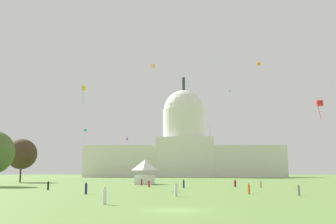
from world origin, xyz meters
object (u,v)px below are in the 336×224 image
person_maroon_edge_west (142,182)px  person_navy_near_tree_east (86,188)px  kite_green_high (230,91)px  kite_yellow_mid (84,88)px  kite_gold_mid (153,66)px  kite_white_low (228,148)px  kite_magenta_mid (211,128)px  tree_west_mid (22,154)px  person_white_back_right (105,196)px  capitol_building (184,149)px  kite_turquoise_mid (85,130)px  kite_violet_mid (127,140)px  person_red_front_left (149,184)px  person_black_mid_right (48,186)px  kite_red_low (319,103)px  person_maroon_lawn_far_left (235,184)px  person_grey_edge_east (299,190)px  person_white_lawn_far_right (176,190)px  person_orange_back_center (249,189)px  kite_cyan_mid (189,83)px  event_tent (145,172)px  person_tan_mid_left (261,184)px  person_navy_aisle_center (184,184)px  kite_orange_high (259,64)px

person_maroon_edge_west → person_navy_near_tree_east: bearing=-101.9°
kite_green_high → kite_yellow_mid: bearing=64.2°
kite_gold_mid → kite_white_low: bearing=-160.6°
kite_magenta_mid → tree_west_mid: bearing=86.7°
person_white_back_right → tree_west_mid: bearing=162.6°
capitol_building → kite_turquoise_mid: bearing=-122.9°
kite_violet_mid → person_red_front_left: bearing=114.3°
person_black_mid_right → kite_red_low: kite_red_low is taller
person_maroon_lawn_far_left → kite_gold_mid: (-19.15, 25.25, 32.97)m
person_maroon_edge_west → person_maroon_lawn_far_left: 22.24m
person_white_back_right → person_grey_edge_east: (23.43, 14.31, -0.07)m
capitol_building → person_white_lawn_far_right: 176.71m
person_orange_back_center → kite_gold_mid: 63.39m
kite_turquoise_mid → kite_cyan_mid: size_ratio=1.83×
person_maroon_edge_west → kite_white_low: kite_white_low is taller
person_maroon_lawn_far_left → kite_red_low: bearing=50.4°
person_red_front_left → kite_green_high: bearing=77.7°
person_navy_near_tree_east → kite_red_low: 45.89m
person_navy_near_tree_east → kite_violet_mid: 149.21m
person_orange_back_center → kite_green_high: bearing=-143.7°
event_tent → person_tan_mid_left: 32.18m
event_tent → kite_red_low: 46.23m
person_navy_near_tree_east → kite_red_low: kite_red_low is taller
kite_cyan_mid → kite_violet_mid: 80.78m
tree_west_mid → person_navy_near_tree_east: (34.57, -61.26, -7.75)m
kite_yellow_mid → kite_green_high: size_ratio=4.40×
tree_west_mid → person_tan_mid_left: bearing=-30.2°
person_navy_aisle_center → person_orange_back_center: bearing=114.7°
person_navy_near_tree_east → person_maroon_lawn_far_left: 37.07m
kite_yellow_mid → kite_red_low: bearing=-108.1°
kite_cyan_mid → kite_green_high: size_ratio=2.61×
person_navy_near_tree_east → kite_turquoise_mid: 109.47m
kite_gold_mid → kite_orange_high: kite_orange_high is taller
tree_west_mid → person_navy_aisle_center: bearing=-39.1°
person_maroon_lawn_far_left → kite_gold_mid: 45.73m
person_maroon_edge_west → person_navy_aisle_center: 17.02m
person_maroon_edge_west → person_tan_mid_left: 27.86m
kite_white_low → kite_red_low: 99.44m
kite_white_low → kite_orange_high: kite_orange_high is taller
kite_green_high → kite_magenta_mid: bearing=71.9°
person_black_mid_right → kite_white_low: bearing=-177.4°
person_grey_edge_east → person_tan_mid_left: bearing=159.2°
event_tent → person_grey_edge_east: size_ratio=4.21×
person_black_mid_right → kite_orange_high: bearing=172.4°
person_white_lawn_far_right → person_black_mid_right: person_white_lawn_far_right is taller
person_maroon_edge_west → kite_green_high: (35.49, 98.30, 42.77)m
tree_west_mid → person_black_mid_right: 55.25m
person_navy_near_tree_east → event_tent: bearing=-139.8°
person_red_front_left → person_tan_mid_left: bearing=0.1°
event_tent → person_tan_mid_left: size_ratio=4.42×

